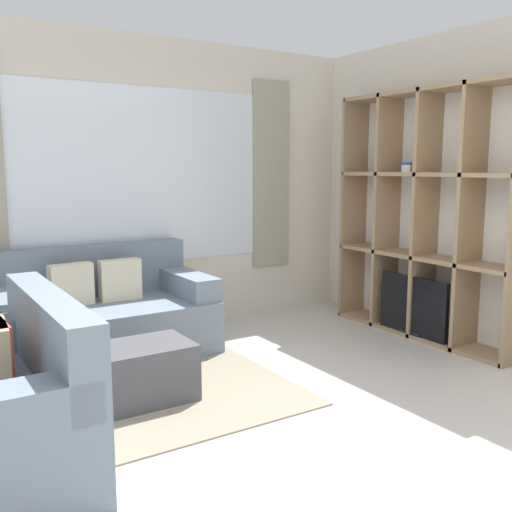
# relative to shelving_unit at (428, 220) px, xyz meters

# --- Properties ---
(ground_plane) EXTENTS (16.00, 16.00, 0.00)m
(ground_plane) POSITION_rel_shelving_unit_xyz_m (-2.08, -1.40, -1.06)
(ground_plane) COLOR beige
(wall_back) EXTENTS (5.65, 0.11, 2.70)m
(wall_back) POSITION_rel_shelving_unit_xyz_m (-2.08, 1.55, 0.29)
(wall_back) COLOR beige
(wall_back) RESTS_ON ground_plane
(wall_right) EXTENTS (0.07, 4.12, 2.70)m
(wall_right) POSITION_rel_shelving_unit_xyz_m (0.18, 0.06, 0.29)
(wall_right) COLOR beige
(wall_right) RESTS_ON ground_plane
(area_rug) EXTENTS (2.59, 1.63, 0.01)m
(area_rug) POSITION_rel_shelving_unit_xyz_m (-3.02, 0.04, -1.06)
(area_rug) COLOR gray
(area_rug) RESTS_ON ground_plane
(shelving_unit) EXTENTS (0.35, 1.91, 2.20)m
(shelving_unit) POSITION_rel_shelving_unit_xyz_m (0.00, 0.00, 0.00)
(shelving_unit) COLOR silver
(shelving_unit) RESTS_ON ground_plane
(couch_main) EXTENTS (1.73, 0.95, 0.87)m
(couch_main) POSITION_rel_shelving_unit_xyz_m (-2.67, 1.04, -0.75)
(couch_main) COLOR slate
(couch_main) RESTS_ON ground_plane
(ottoman) EXTENTS (0.60, 0.45, 0.39)m
(ottoman) POSITION_rel_shelving_unit_xyz_m (-2.72, -0.05, -0.87)
(ottoman) COLOR #47474C
(ottoman) RESTS_ON ground_plane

